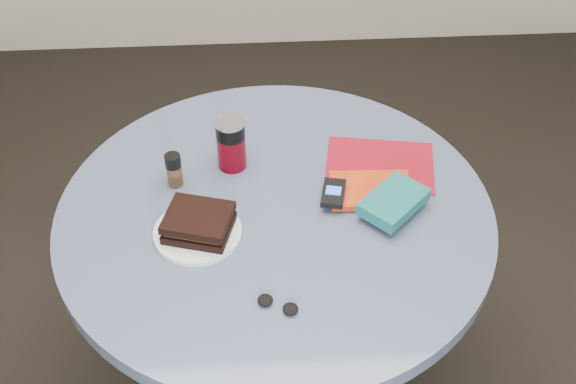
{
  "coord_description": "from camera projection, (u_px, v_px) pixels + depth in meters",
  "views": [
    {
      "loc": [
        -0.04,
        -1.19,
        1.89
      ],
      "look_at": [
        0.03,
        0.0,
        0.8
      ],
      "focal_mm": 45.0,
      "sensor_mm": 36.0,
      "label": 1
    }
  ],
  "objects": [
    {
      "name": "headphones",
      "position": [
        278.0,
        305.0,
        1.43
      ],
      "size": [
        0.09,
        0.07,
        0.02
      ],
      "color": "black",
      "rests_on": "table"
    },
    {
      "name": "novel",
      "position": [
        394.0,
        202.0,
        1.61
      ],
      "size": [
        0.18,
        0.18,
        0.03
      ],
      "primitive_type": "cube",
      "rotation": [
        0.0,
        0.0,
        0.79
      ],
      "color": "#115055",
      "rests_on": "red_book"
    },
    {
      "name": "magazine",
      "position": [
        380.0,
        165.0,
        1.76
      ],
      "size": [
        0.29,
        0.24,
        0.0
      ],
      "primitive_type": "cube",
      "rotation": [
        0.0,
        0.0,
        -0.17
      ],
      "color": "maroon",
      "rests_on": "table"
    },
    {
      "name": "soda_can",
      "position": [
        231.0,
        144.0,
        1.72
      ],
      "size": [
        0.07,
        0.07,
        0.13
      ],
      "color": "#5C0410",
      "rests_on": "table"
    },
    {
      "name": "pepper_grinder",
      "position": [
        174.0,
        170.0,
        1.68
      ],
      "size": [
        0.04,
        0.04,
        0.09
      ],
      "color": "#4A3220",
      "rests_on": "table"
    },
    {
      "name": "mp3_player",
      "position": [
        333.0,
        193.0,
        1.65
      ],
      "size": [
        0.07,
        0.1,
        0.02
      ],
      "color": "black",
      "rests_on": "red_book"
    },
    {
      "name": "table",
      "position": [
        276.0,
        257.0,
        1.76
      ],
      "size": [
        1.0,
        1.0,
        0.75
      ],
      "color": "black",
      "rests_on": "ground"
    },
    {
      "name": "sandwich",
      "position": [
        199.0,
        223.0,
        1.56
      ],
      "size": [
        0.17,
        0.15,
        0.05
      ],
      "color": "black",
      "rests_on": "plate"
    },
    {
      "name": "red_book",
      "position": [
        371.0,
        190.0,
        1.68
      ],
      "size": [
        0.19,
        0.13,
        0.02
      ],
      "primitive_type": "cube",
      "rotation": [
        0.0,
        0.0,
        -0.04
      ],
      "color": "#AB2D0D",
      "rests_on": "magazine"
    },
    {
      "name": "plate",
      "position": [
        198.0,
        232.0,
        1.58
      ],
      "size": [
        0.2,
        0.2,
        0.01
      ],
      "primitive_type": "cylinder",
      "rotation": [
        0.0,
        0.0,
        -0.04
      ],
      "color": "silver",
      "rests_on": "table"
    }
  ]
}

